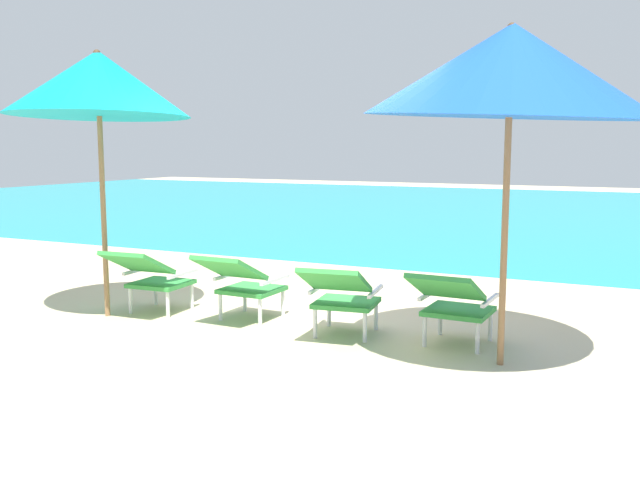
# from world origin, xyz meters

# --- Properties ---
(ground_plane) EXTENTS (40.00, 40.00, 0.00)m
(ground_plane) POSITION_xyz_m (0.00, 4.00, 0.00)
(ground_plane) COLOR #CCB78E
(ocean_band) EXTENTS (40.00, 18.00, 0.01)m
(ocean_band) POSITION_xyz_m (0.00, 12.20, 0.00)
(ocean_band) COLOR teal
(ocean_band) RESTS_ON ground_plane
(lounge_chair_far_left) EXTENTS (0.58, 0.90, 0.68)m
(lounge_chair_far_left) POSITION_xyz_m (-1.52, -0.22, 0.40)
(lounge_chair_far_left) COLOR #338E3D
(lounge_chair_far_left) RESTS_ON ground_plane
(lounge_chair_near_left) EXTENTS (0.56, 0.89, 0.68)m
(lounge_chair_near_left) POSITION_xyz_m (-0.56, -0.08, 0.40)
(lounge_chair_near_left) COLOR #338E3D
(lounge_chair_near_left) RESTS_ON ground_plane
(lounge_chair_near_right) EXTENTS (0.66, 0.94, 0.68)m
(lounge_chair_near_right) POSITION_xyz_m (0.51, -0.20, 0.40)
(lounge_chair_near_right) COLOR #338E3D
(lounge_chair_near_right) RESTS_ON ground_plane
(lounge_chair_far_right) EXTENTS (0.56, 0.89, 0.68)m
(lounge_chair_far_right) POSITION_xyz_m (1.45, -0.07, 0.40)
(lounge_chair_far_right) COLOR #338E3D
(lounge_chair_far_right) RESTS_ON ground_plane
(beach_umbrella_left) EXTENTS (1.96, 1.98, 2.55)m
(beach_umbrella_left) POSITION_xyz_m (-1.88, -0.43, 2.22)
(beach_umbrella_left) COLOR olive
(beach_umbrella_left) RESTS_ON ground_plane
(beach_umbrella_right) EXTENTS (2.74, 2.72, 2.56)m
(beach_umbrella_right) POSITION_xyz_m (1.89, -0.31, 2.18)
(beach_umbrella_right) COLOR olive
(beach_umbrella_right) RESTS_ON ground_plane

